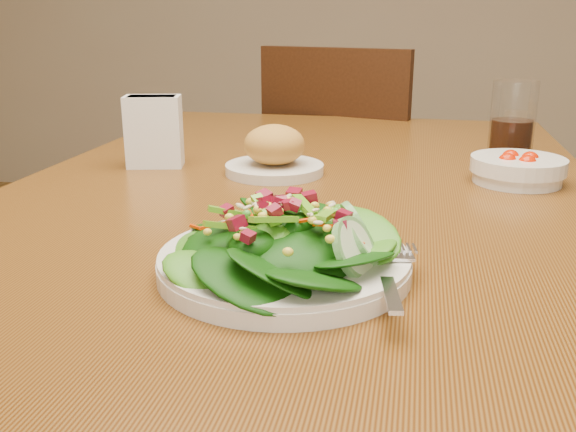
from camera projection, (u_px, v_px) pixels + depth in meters
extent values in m
cube|color=brown|center=(304.00, 199.00, 0.98)|extent=(0.90, 1.40, 0.04)
cylinder|color=black|center=(204.00, 259.00, 1.77)|extent=(0.07, 0.07, 0.71)
cylinder|color=black|center=(498.00, 281.00, 1.62)|extent=(0.07, 0.07, 0.71)
cube|color=black|center=(357.00, 211.00, 1.93)|extent=(0.52, 0.52, 0.04)
cylinder|color=black|center=(427.00, 270.00, 2.07)|extent=(0.04, 0.04, 0.41)
cylinder|color=black|center=(324.00, 253.00, 2.23)|extent=(0.04, 0.04, 0.41)
cylinder|color=black|center=(393.00, 316.00, 1.76)|extent=(0.04, 0.04, 0.41)
cylinder|color=black|center=(275.00, 291.00, 1.92)|extent=(0.04, 0.04, 0.41)
cube|color=black|center=(332.00, 139.00, 1.68)|extent=(0.40, 0.13, 0.46)
cylinder|color=silver|center=(284.00, 266.00, 0.65)|extent=(0.26, 0.26, 0.02)
ellipsoid|color=black|center=(284.00, 240.00, 0.64)|extent=(0.17, 0.17, 0.04)
cube|color=silver|center=(392.00, 274.00, 0.60)|extent=(0.05, 0.18, 0.01)
cylinder|color=silver|center=(274.00, 169.00, 1.05)|extent=(0.16, 0.16, 0.02)
ellipsoid|color=#B8892E|center=(274.00, 144.00, 1.04)|extent=(0.10, 0.10, 0.07)
cylinder|color=silver|center=(518.00, 170.00, 0.99)|extent=(0.14, 0.14, 0.04)
sphere|color=red|center=(530.00, 161.00, 0.99)|extent=(0.03, 0.03, 0.03)
sphere|color=red|center=(510.00, 159.00, 1.01)|extent=(0.03, 0.03, 0.03)
sphere|color=red|center=(507.00, 163.00, 0.98)|extent=(0.03, 0.03, 0.03)
sphere|color=red|center=(527.00, 165.00, 0.97)|extent=(0.03, 0.03, 0.03)
cylinder|color=silver|center=(513.00, 120.00, 1.15)|extent=(0.08, 0.08, 0.14)
cylinder|color=black|center=(511.00, 139.00, 1.16)|extent=(0.07, 0.07, 0.07)
cube|color=white|center=(154.00, 132.00, 1.09)|extent=(0.10, 0.07, 0.12)
cube|color=white|center=(154.00, 126.00, 1.08)|extent=(0.09, 0.06, 0.10)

